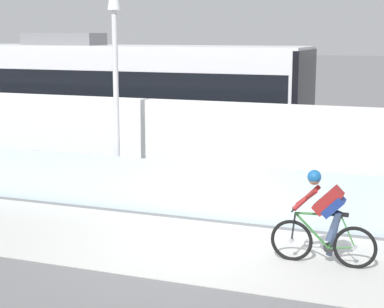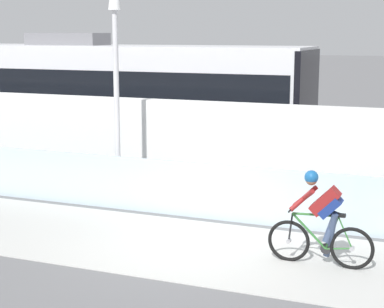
{
  "view_description": "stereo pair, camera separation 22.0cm",
  "coord_description": "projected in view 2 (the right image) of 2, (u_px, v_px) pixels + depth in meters",
  "views": [
    {
      "loc": [
        3.95,
        -10.25,
        3.83
      ],
      "look_at": [
        -0.81,
        2.35,
        1.25
      ],
      "focal_mm": 59.54,
      "sensor_mm": 36.0,
      "label": 1
    },
    {
      "loc": [
        4.15,
        -10.17,
        3.83
      ],
      "look_at": [
        -0.81,
        2.35,
        1.25
      ],
      "focal_mm": 59.54,
      "sensor_mm": 36.0,
      "label": 2
    }
  ],
  "objects": [
    {
      "name": "bike_path_deck",
      "position": [
        186.0,
        247.0,
        11.51
      ],
      "size": [
        32.0,
        3.2,
        0.01
      ],
      "primitive_type": "cube",
      "color": "beige",
      "rests_on": "ground"
    },
    {
      "name": "tram_rail_near",
      "position": [
        272.0,
        177.0,
        17.11
      ],
      "size": [
        32.0,
        0.08,
        0.01
      ],
      "primitive_type": "cube",
      "color": "#595654",
      "rests_on": "ground"
    },
    {
      "name": "ground_plane",
      "position": [
        186.0,
        248.0,
        11.51
      ],
      "size": [
        200.0,
        200.0,
        0.0
      ],
      "primitive_type": "plane",
      "color": "slate"
    },
    {
      "name": "tram",
      "position": [
        126.0,
        98.0,
        19.12
      ],
      "size": [
        11.06,
        2.54,
        3.81
      ],
      "color": "silver",
      "rests_on": "ground"
    },
    {
      "name": "cyclist_on_bike",
      "position": [
        321.0,
        220.0,
        10.49
      ],
      "size": [
        1.77,
        0.58,
        1.61
      ],
      "color": "black",
      "rests_on": "ground"
    },
    {
      "name": "glass_parapet",
      "position": [
        220.0,
        192.0,
        13.09
      ],
      "size": [
        32.0,
        0.05,
        1.18
      ],
      "primitive_type": "cube",
      "color": "silver",
      "rests_on": "ground"
    },
    {
      "name": "concrete_barrier_wall",
      "position": [
        245.0,
        152.0,
        14.63
      ],
      "size": [
        32.0,
        0.36,
        2.25
      ],
      "primitive_type": "cube",
      "color": "white",
      "rests_on": "ground"
    },
    {
      "name": "tram_rail_far",
      "position": [
        284.0,
        167.0,
        18.42
      ],
      "size": [
        32.0,
        0.08,
        0.01
      ],
      "primitive_type": "cube",
      "color": "#595654",
      "rests_on": "ground"
    },
    {
      "name": "lamp_post_antenna",
      "position": [
        116.0,
        58.0,
        13.76
      ],
      "size": [
        0.28,
        0.28,
        5.2
      ],
      "color": "gray",
      "rests_on": "ground"
    }
  ]
}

